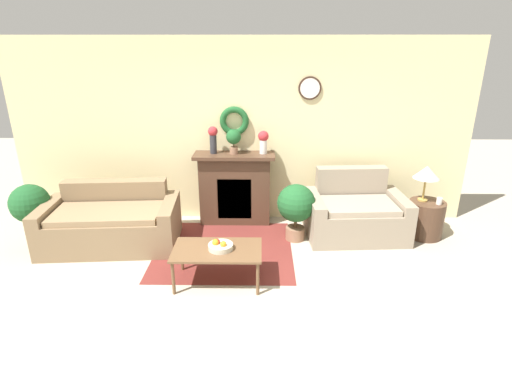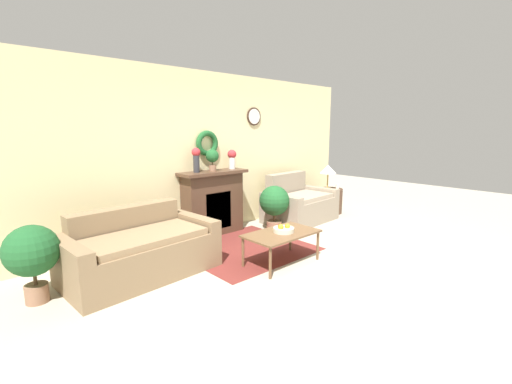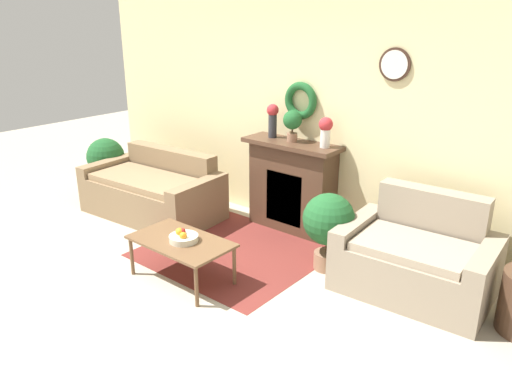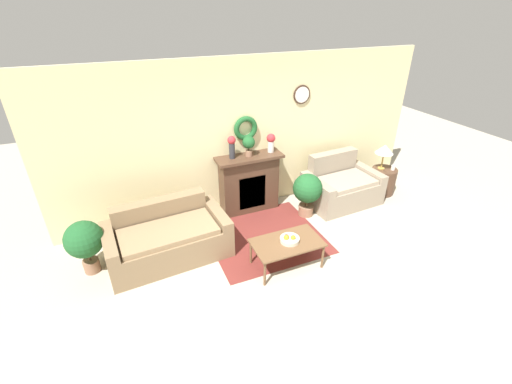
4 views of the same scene
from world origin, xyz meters
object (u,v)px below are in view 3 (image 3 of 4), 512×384
Objects in this scene: vase_on_mantel_left at (273,118)px; potted_plant_floor_by_loveseat at (329,223)px; coffee_table at (181,244)px; potted_plant_floor_by_couch at (106,159)px; vase_on_mantel_right at (326,130)px; potted_plant_on_mantel at (292,122)px; couch_left at (154,192)px; loveseat_right at (417,259)px; fireplace at (292,186)px; fruit_bowl at (183,237)px.

vase_on_mantel_left is 0.49× the size of potted_plant_floor_by_loveseat.
coffee_table is 2.82m from potted_plant_floor_by_couch.
coffee_table is 1.46m from potted_plant_floor_by_loveseat.
potted_plant_on_mantel is at bearing -177.32° from vase_on_mantel_right.
vase_on_mantel_right reaches higher than couch_left.
loveseat_right is 0.89m from potted_plant_floor_by_loveseat.
loveseat_right reaches higher than potted_plant_floor_by_couch.
vase_on_mantel_right is at bearing 0.75° from fireplace.
potted_plant_on_mantel is 0.44× the size of potted_plant_floor_by_couch.
vase_on_mantel_right is 0.93× the size of potted_plant_on_mantel.
couch_left is 1.83× the size of coffee_table.
vase_on_mantel_left is 1.55m from potted_plant_floor_by_loveseat.
fireplace is 1.68m from fruit_bowl.
fireplace reaches higher than potted_plant_floor_by_loveseat.
potted_plant_floor_by_loveseat reaches higher than coffee_table.
loveseat_right is at bearing -11.73° from vase_on_mantel_left.
fireplace is 0.84× the size of loveseat_right.
fireplace reaches higher than potted_plant_floor_by_couch.
fireplace is 0.76m from potted_plant_on_mantel.
fruit_bowl is 1.43m from potted_plant_floor_by_loveseat.
fruit_bowl is 0.34× the size of potted_plant_floor_by_couch.
potted_plant_on_mantel is at bearing 88.03° from fruit_bowl.
potted_plant_floor_by_couch is at bearing 172.51° from couch_left.
fruit_bowl is 0.78× the size of potted_plant_on_mantel.
loveseat_right is 2.20m from fruit_bowl.
vase_on_mantel_left is at bearing 178.95° from fireplace.
potted_plant_floor_by_loveseat is at bearing -171.87° from loveseat_right.
fruit_bowl is 0.84× the size of vase_on_mantel_right.
coffee_table is at bearing -35.18° from couch_left.
loveseat_right is 1.41× the size of coffee_table.
loveseat_right is 3.57× the size of vase_on_mantel_left.
potted_plant_on_mantel is at bearing 146.71° from potted_plant_floor_by_loveseat.
vase_on_mantel_left is 1.18× the size of vase_on_mantel_right.
fireplace is 1.47× the size of potted_plant_floor_by_loveseat.
loveseat_right is (1.73, -0.42, -0.23)m from fireplace.
vase_on_mantel_left is (-0.30, 0.01, 0.77)m from fireplace.
vase_on_mantel_left is at bearing 153.11° from potted_plant_floor_by_loveseat.
couch_left is 2.40m from vase_on_mantel_right.
potted_plant_on_mantel reaches higher than potted_plant_floor_by_loveseat.
potted_plant_floor_by_couch is (-2.63, 0.99, 0.15)m from coffee_table.
fireplace is 0.84m from vase_on_mantel_right.
vase_on_mantel_left is 0.73m from vase_on_mantel_right.
potted_plant_floor_by_couch is at bearing -166.09° from potted_plant_on_mantel.
potted_plant_floor_by_loveseat is (1.18, -0.60, -0.81)m from vase_on_mantel_left.
couch_left is 2.52m from potted_plant_floor_by_loveseat.
loveseat_right is 4.23× the size of vase_on_mantel_right.
potted_plant_floor_by_loveseat is (0.87, -0.59, -0.04)m from fireplace.
fireplace reaches higher than couch_left.
potted_plant_floor_by_loveseat is (0.88, -0.58, -0.80)m from potted_plant_on_mantel.
potted_plant_on_mantel is (1.63, 0.74, 1.00)m from couch_left.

